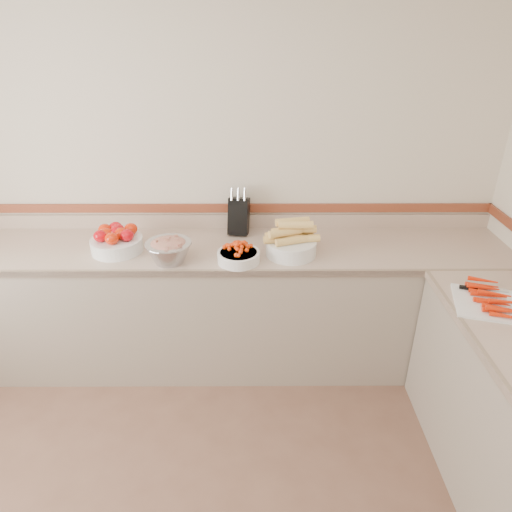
{
  "coord_description": "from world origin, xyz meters",
  "views": [
    {
      "loc": [
        0.34,
        -0.99,
        2.2
      ],
      "look_at": [
        0.35,
        1.35,
        1.0
      ],
      "focal_mm": 32.0,
      "sensor_mm": 36.0,
      "label": 1
    }
  ],
  "objects_px": {
    "cherry_tomato_bowl": "(239,255)",
    "rhubarb_bowl": "(169,250)",
    "cutting_board": "(496,301)",
    "tomato_bowl": "(116,240)",
    "knife_block": "(239,215)",
    "corn_bowl": "(291,242)"
  },
  "relations": [
    {
      "from": "knife_block",
      "to": "tomato_bowl",
      "type": "bearing_deg",
      "value": -160.42
    },
    {
      "from": "tomato_bowl",
      "to": "rhubarb_bowl",
      "type": "relative_size",
      "value": 1.16
    },
    {
      "from": "tomato_bowl",
      "to": "cherry_tomato_bowl",
      "type": "relative_size",
      "value": 1.26
    },
    {
      "from": "corn_bowl",
      "to": "cutting_board",
      "type": "height_order",
      "value": "corn_bowl"
    },
    {
      "from": "tomato_bowl",
      "to": "cherry_tomato_bowl",
      "type": "height_order",
      "value": "tomato_bowl"
    },
    {
      "from": "corn_bowl",
      "to": "tomato_bowl",
      "type": "bearing_deg",
      "value": 177.06
    },
    {
      "from": "knife_block",
      "to": "cutting_board",
      "type": "bearing_deg",
      "value": -33.9
    },
    {
      "from": "cherry_tomato_bowl",
      "to": "rhubarb_bowl",
      "type": "distance_m",
      "value": 0.42
    },
    {
      "from": "knife_block",
      "to": "corn_bowl",
      "type": "distance_m",
      "value": 0.47
    },
    {
      "from": "knife_block",
      "to": "corn_bowl",
      "type": "height_order",
      "value": "knife_block"
    },
    {
      "from": "corn_bowl",
      "to": "cherry_tomato_bowl",
      "type": "bearing_deg",
      "value": -163.06
    },
    {
      "from": "rhubarb_bowl",
      "to": "cutting_board",
      "type": "bearing_deg",
      "value": -15.23
    },
    {
      "from": "knife_block",
      "to": "rhubarb_bowl",
      "type": "height_order",
      "value": "knife_block"
    },
    {
      "from": "rhubarb_bowl",
      "to": "tomato_bowl",
      "type": "bearing_deg",
      "value": 156.45
    },
    {
      "from": "knife_block",
      "to": "cherry_tomato_bowl",
      "type": "xyz_separation_m",
      "value": [
        0.01,
        -0.43,
        -0.08
      ]
    },
    {
      "from": "cherry_tomato_bowl",
      "to": "cutting_board",
      "type": "bearing_deg",
      "value": -19.68
    },
    {
      "from": "knife_block",
      "to": "cherry_tomato_bowl",
      "type": "distance_m",
      "value": 0.44
    },
    {
      "from": "cherry_tomato_bowl",
      "to": "rhubarb_bowl",
      "type": "height_order",
      "value": "rhubarb_bowl"
    },
    {
      "from": "rhubarb_bowl",
      "to": "cutting_board",
      "type": "relative_size",
      "value": 0.58
    },
    {
      "from": "rhubarb_bowl",
      "to": "cherry_tomato_bowl",
      "type": "bearing_deg",
      "value": 0.07
    },
    {
      "from": "cutting_board",
      "to": "rhubarb_bowl",
      "type": "bearing_deg",
      "value": 164.77
    },
    {
      "from": "knife_block",
      "to": "tomato_bowl",
      "type": "height_order",
      "value": "knife_block"
    }
  ]
}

